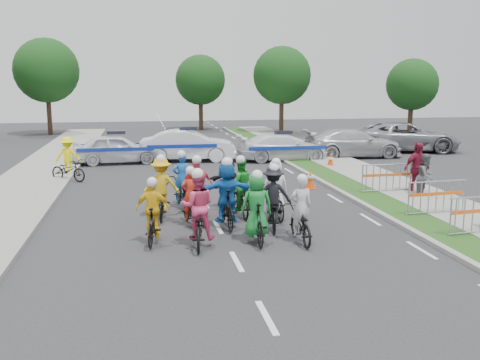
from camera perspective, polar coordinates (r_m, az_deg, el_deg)
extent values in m
plane|color=#28282B|center=(12.38, -0.37, -8.70)|extent=(90.00, 90.00, 0.00)
cube|color=gray|center=(18.44, 12.61, -2.34)|extent=(0.20, 60.00, 0.12)
cube|color=#1F3F14|center=(18.72, 14.59, -2.25)|extent=(1.20, 60.00, 0.11)
cube|color=gray|center=(19.54, 19.38, -1.95)|extent=(2.40, 60.00, 0.13)
imported|color=black|center=(13.82, 6.43, -4.72)|extent=(0.64, 1.77, 0.92)
imported|color=silver|center=(13.65, 6.53, -2.80)|extent=(0.57, 0.38, 1.54)
sphere|color=white|center=(13.46, 6.65, 0.09)|extent=(0.27, 0.27, 0.27)
imported|color=black|center=(13.68, 1.73, -4.46)|extent=(0.55, 1.82, 1.09)
imported|color=#188430|center=(13.52, 1.78, -2.67)|extent=(0.81, 0.54, 1.63)
sphere|color=white|center=(13.32, 1.85, 0.50)|extent=(0.28, 0.28, 0.28)
imported|color=black|center=(13.46, -4.52, -4.88)|extent=(0.89, 2.01, 1.02)
imported|color=#D93C6D|center=(13.28, -4.53, -2.77)|extent=(0.89, 0.73, 1.71)
sphere|color=white|center=(13.07, -4.55, 0.64)|extent=(0.30, 0.30, 0.30)
imported|color=black|center=(13.78, -9.23, -4.69)|extent=(0.74, 1.70, 0.99)
imported|color=yellow|center=(13.63, -9.28, -3.01)|extent=(0.92, 0.51, 1.49)
sphere|color=white|center=(13.44, -9.36, -0.23)|extent=(0.26, 0.26, 0.26)
imported|color=black|center=(15.00, 3.49, -3.39)|extent=(0.96, 1.91, 0.96)
imported|color=black|center=(14.85, 3.56, -1.57)|extent=(1.12, 0.77, 1.59)
sphere|color=white|center=(14.66, 3.64, 1.24)|extent=(0.28, 0.28, 0.28)
imported|color=black|center=(15.07, -1.46, -2.93)|extent=(0.58, 1.93, 1.15)
imported|color=blue|center=(14.92, -1.44, -1.23)|extent=(1.61, 0.54, 1.73)
sphere|color=white|center=(14.72, -1.42, 1.87)|extent=(0.30, 0.30, 0.30)
imported|color=black|center=(15.33, -5.29, -3.23)|extent=(0.84, 1.78, 0.90)
imported|color=red|center=(15.17, -5.31, -1.52)|extent=(0.59, 0.43, 1.49)
sphere|color=white|center=(15.00, -5.33, 1.00)|extent=(0.26, 0.26, 0.26)
imported|color=black|center=(16.08, 3.73, -2.27)|extent=(0.60, 1.79, 1.06)
imported|color=white|center=(15.94, 3.80, -0.74)|extent=(0.80, 0.55, 1.59)
sphere|color=white|center=(15.76, 3.87, 1.87)|extent=(0.28, 0.28, 0.28)
imported|color=black|center=(16.41, -0.02, -2.14)|extent=(0.77, 1.89, 0.97)
imported|color=green|center=(16.26, 0.02, -0.45)|extent=(0.82, 0.66, 1.61)
sphere|color=white|center=(16.08, 0.05, 2.16)|extent=(0.28, 0.28, 0.28)
imported|color=black|center=(16.42, -4.61, -1.97)|extent=(0.84, 1.86, 1.08)
imported|color=#FF4661|center=(16.28, -4.61, -0.46)|extent=(1.01, 0.57, 1.62)
sphere|color=white|center=(16.11, -4.63, 2.17)|extent=(0.28, 0.28, 0.28)
imported|color=black|center=(16.34, -8.34, -2.25)|extent=(0.85, 1.96, 1.00)
imported|color=gold|center=(16.19, -8.38, -0.52)|extent=(1.13, 0.72, 1.67)
sphere|color=white|center=(16.01, -8.45, 2.21)|extent=(0.29, 0.29, 0.29)
imported|color=black|center=(17.37, -1.24, -1.45)|extent=(0.55, 1.63, 0.96)
imported|color=black|center=(17.24, -1.22, -0.11)|extent=(1.36, 0.51, 1.44)
sphere|color=white|center=(17.09, -1.20, 2.02)|extent=(0.25, 0.25, 0.25)
imported|color=black|center=(17.55, -6.22, -1.36)|extent=(0.92, 1.94, 0.98)
imported|color=blue|center=(17.40, -6.24, 0.23)|extent=(0.65, 0.47, 1.63)
sphere|color=white|center=(17.23, -6.27, 2.71)|extent=(0.28, 0.28, 0.28)
imported|color=white|center=(27.58, -13.00, 3.27)|extent=(4.47, 2.06, 1.48)
imported|color=white|center=(27.80, -5.53, 3.67)|extent=(5.01, 2.12, 1.61)
imported|color=white|center=(28.00, 4.62, 3.51)|extent=(4.78, 1.95, 1.39)
imported|color=#B2B1B6|center=(29.73, 11.94, 3.88)|extent=(5.39, 2.29, 1.55)
imported|color=gray|center=(33.04, 17.25, 4.42)|extent=(6.67, 4.19, 1.72)
imported|color=#535357|center=(19.91, 19.21, 0.41)|extent=(0.97, 0.94, 1.58)
imported|color=maroon|center=(20.42, 18.36, 1.17)|extent=(1.20, 0.72, 1.92)
imported|color=#FFFB0D|center=(24.77, -17.89, 2.46)|extent=(1.08, 0.62, 1.67)
cube|color=#F24C0C|center=(20.81, 7.49, -0.85)|extent=(0.40, 0.40, 0.03)
cone|color=#F24C0C|center=(20.75, 7.51, 0.05)|extent=(0.36, 0.36, 0.70)
cylinder|color=silver|center=(20.73, 7.52, 0.32)|extent=(0.29, 0.29, 0.08)
cube|color=#F24C0C|center=(25.96, 9.62, 1.34)|extent=(0.40, 0.40, 0.03)
cone|color=#F24C0C|center=(25.91, 9.64, 2.07)|extent=(0.36, 0.36, 0.70)
cylinder|color=silver|center=(25.90, 9.64, 2.29)|extent=(0.29, 0.29, 0.08)
imported|color=black|center=(23.20, -17.85, 1.00)|extent=(1.76, 1.49, 0.91)
cylinder|color=#382619|center=(43.03, 4.43, 7.18)|extent=(0.36, 0.36, 3.25)
sphere|color=#133510|center=(42.96, 4.49, 11.07)|extent=(4.55, 4.55, 4.55)
cylinder|color=#382619|center=(42.62, 17.70, 6.35)|extent=(0.36, 0.36, 2.75)
sphere|color=#133510|center=(42.54, 17.89, 9.67)|extent=(3.85, 3.85, 3.85)
cylinder|color=#382619|center=(44.13, -19.69, 6.85)|extent=(0.36, 0.36, 3.50)
sphere|color=#133510|center=(44.07, -19.94, 10.93)|extent=(4.90, 4.90, 4.90)
cylinder|color=#382619|center=(45.87, -4.19, 7.22)|extent=(0.36, 0.36, 3.00)
sphere|color=#133510|center=(45.80, -4.24, 10.60)|extent=(4.20, 4.20, 4.20)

